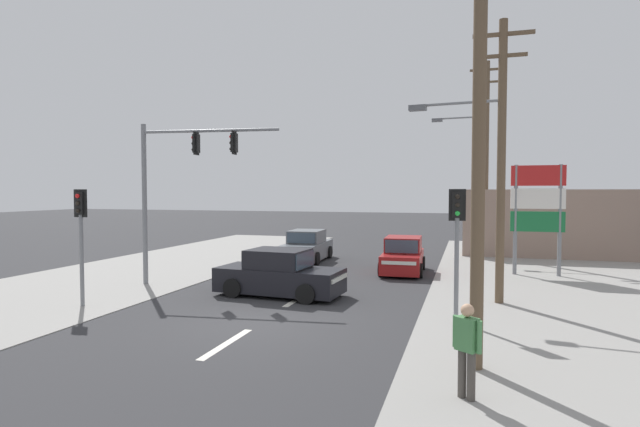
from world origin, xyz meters
TOP-DOWN VIEW (x-y plane):
  - ground_plane at (0.00, 0.00)m, footprint 140.00×140.00m
  - lane_dash_near at (0.00, -2.00)m, footprint 0.20×2.40m
  - lane_dash_mid at (0.00, 3.00)m, footprint 0.20×2.40m
  - lane_dash_far at (0.00, 8.00)m, footprint 0.20×2.40m
  - kerb_right_verge at (9.00, 2.00)m, footprint 10.00×44.00m
  - kerb_left_verge at (-8.50, 4.00)m, footprint 8.00×40.00m
  - utility_pole_foreground_right at (5.34, -2.09)m, footprint 3.78×0.30m
  - utility_pole_midground_right at (6.10, 4.18)m, footprint 3.78×0.57m
  - utility_pole_background_right at (6.04, 15.99)m, footprint 3.78×0.51m
  - traffic_signal_mast at (-5.07, 3.96)m, footprint 5.26×0.75m
  - pedestal_signal_right_kerb at (5.01, 1.43)m, footprint 0.44×0.29m
  - pedestal_signal_left_kerb at (-5.91, 0.09)m, footprint 0.44×0.29m
  - shopping_plaza_sign at (8.03, 10.06)m, footprint 2.10×0.16m
  - shopfront_wall_far at (11.00, 16.00)m, footprint 12.00×1.00m
  - sedan_oncoming_near at (-0.76, 3.29)m, footprint 4.35×2.14m
  - sedan_kerbside_parked at (-2.46, 11.45)m, footprint 2.01×4.30m
  - hatchback_receding_far at (2.61, 9.25)m, footprint 1.89×3.70m
  - pedestrian_at_kerb at (5.29, -3.65)m, footprint 0.47×0.39m

SIDE VIEW (x-z plane):
  - ground_plane at x=0.00m, z-range 0.00..0.00m
  - lane_dash_near at x=0.00m, z-range 0.00..0.01m
  - lane_dash_mid at x=0.00m, z-range 0.00..0.01m
  - lane_dash_far at x=0.00m, z-range 0.00..0.01m
  - kerb_right_verge at x=9.00m, z-range 0.00..0.02m
  - kerb_left_verge at x=-8.50m, z-range 0.00..0.02m
  - hatchback_receding_far at x=2.61m, z-range -0.06..1.47m
  - sedan_oncoming_near at x=-0.76m, z-range -0.08..1.48m
  - sedan_kerbside_parked at x=-2.46m, z-range -0.08..1.48m
  - pedestrian_at_kerb at x=5.29m, z-range 0.11..1.74m
  - shopfront_wall_far at x=11.00m, z-range 0.00..3.60m
  - pedestal_signal_right_kerb at x=5.01m, z-range 0.64..4.20m
  - pedestal_signal_left_kerb at x=-5.91m, z-range 0.64..4.20m
  - shopping_plaza_sign at x=8.03m, z-range 0.68..5.28m
  - traffic_signal_mast at x=-5.07m, z-range 1.15..7.15m
  - utility_pole_midground_right at x=6.10m, z-range 0.35..9.09m
  - utility_pole_background_right at x=6.04m, z-range 0.37..10.78m
  - utility_pole_foreground_right at x=5.34m, z-range 0.37..11.17m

